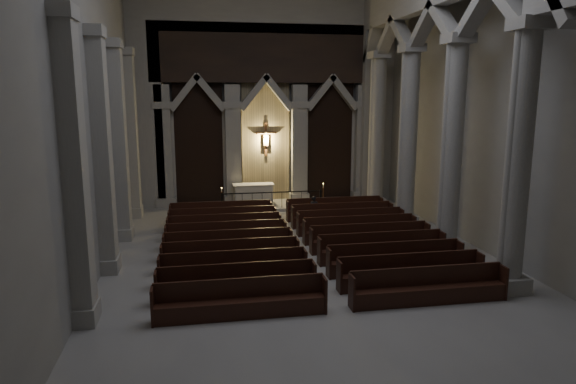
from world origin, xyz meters
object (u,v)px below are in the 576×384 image
Objects in this scene: altar_rail at (272,198)px; pews at (301,246)px; altar at (253,194)px; candle_stand_right at (323,202)px; worshipper at (314,209)px; candle_stand_left at (222,206)px.

pews is at bearing -90.00° from altar_rail.
candle_stand_right reaches higher than altar.
altar_rail is 7.39m from pews.
pews is (-0.00, -7.38, -0.34)m from altar_rail.
pews is 5.01m from worshipper.
altar_rail is 4.23× the size of worshipper.
pews is at bearing -96.01° from worshipper.
candle_stand_left is 0.96× the size of candle_stand_right.
altar_rail is 2.73m from candle_stand_right.
altar is 8.54m from pews.
altar is 1.67× the size of candle_stand_left.
candle_stand_right is at bearing 1.09° from altar_rail.
altar is 1.60× the size of candle_stand_right.
worshipper is at bearing -58.76° from altar_rail.
pews is at bearing -110.04° from candle_stand_right.
candle_stand_right is (2.71, 0.05, -0.31)m from altar_rail.
altar_rail is 0.49× the size of pews.
candle_stand_left is at bearing -148.27° from altar.
pews is (-2.71, -7.43, -0.03)m from candle_stand_right.
candle_stand_left is at bearing 179.05° from altar_rail.
altar is at bearing 135.65° from worshipper.
altar is 0.20× the size of pews.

